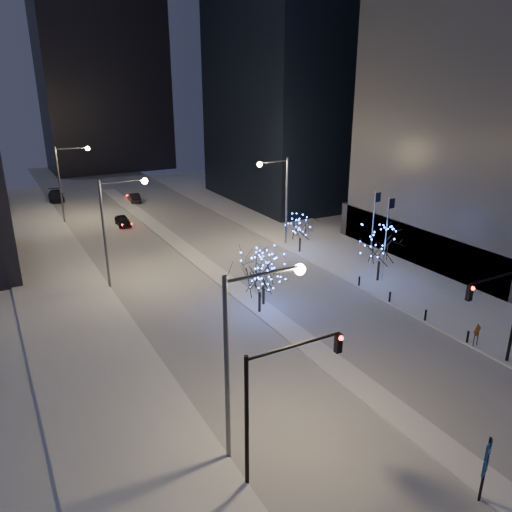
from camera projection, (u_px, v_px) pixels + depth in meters
ground at (403, 419)px, 28.29m from camera, size 160.00×160.00×0.00m
road at (181, 247)px, 57.14m from camera, size 20.00×130.00×0.02m
median at (198, 259)px, 52.99m from camera, size 2.00×80.00×0.15m
east_sidewalk at (370, 264)px, 51.58m from camera, size 10.00×90.00×0.15m
west_sidewalk at (80, 328)px, 38.37m from camera, size 8.00×90.00×0.15m
plinth at (508, 226)px, 57.94m from camera, size 30.00×24.00×4.00m
horizon_block at (102, 63)px, 99.79m from camera, size 24.00×14.00×42.00m
street_lamp_w_near at (246, 340)px, 23.68m from camera, size 4.40×0.56×10.00m
street_lamp_w_mid at (115, 218)px, 44.29m from camera, size 4.40×0.56×10.00m
street_lamp_w_far at (67, 174)px, 64.89m from camera, size 4.40×0.56×10.00m
street_lamp_east at (280, 190)px, 55.44m from camera, size 3.90×0.56×10.00m
traffic_signal_west at (277, 390)px, 22.84m from camera, size 5.26×0.43×7.00m
traffic_signal_east at (503, 304)px, 31.58m from camera, size 5.26×0.43×7.00m
flagpoles at (380, 229)px, 46.98m from camera, size 1.35×2.60×8.00m
bollards at (407, 306)px, 40.98m from camera, size 0.16×12.16×0.90m
car_near at (123, 221)px, 65.05m from camera, size 1.75×4.03×1.35m
car_mid at (134, 198)px, 77.59m from camera, size 1.88×4.36×1.40m
car_far at (56, 196)px, 78.37m from camera, size 2.63×5.58×1.57m
holiday_tree_median_near at (260, 276)px, 39.91m from camera, size 4.20×4.20×4.95m
holiday_tree_median_far at (264, 269)px, 41.26m from camera, size 4.39×4.39×5.03m
holiday_tree_plaza_near at (380, 245)px, 46.15m from camera, size 4.37×4.37×5.39m
holiday_tree_plaza_far at (300, 227)px, 54.19m from camera, size 4.65×4.65×4.44m
wayfinding_sign at (486, 463)px, 22.08m from camera, size 0.61×0.29×3.52m
construction_sign at (477, 332)px, 35.38m from camera, size 1.05×0.26×1.76m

